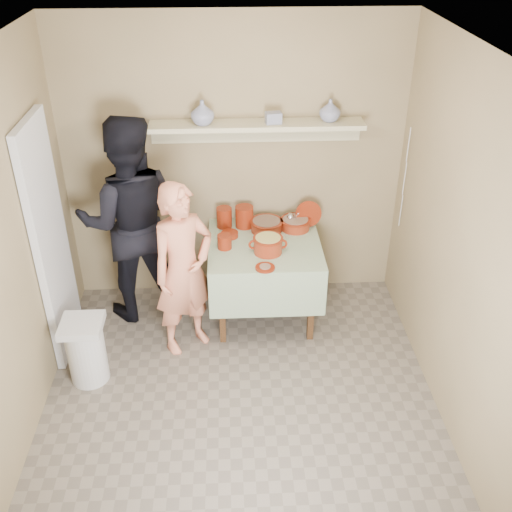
{
  "coord_description": "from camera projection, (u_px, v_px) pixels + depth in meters",
  "views": [
    {
      "loc": [
        -0.04,
        -3.21,
        3.36
      ],
      "look_at": [
        0.15,
        0.75,
        0.95
      ],
      "focal_mm": 42.0,
      "sensor_mm": 36.0,
      "label": 1
    }
  ],
  "objects": [
    {
      "name": "plate_stack_a",
      "position": [
        224.0,
        217.0,
        5.39
      ],
      "size": [
        0.14,
        0.14,
        0.19
      ],
      "primitive_type": "cylinder",
      "color": "#66190A",
      "rests_on": "serving_table"
    },
    {
      "name": "front_plate",
      "position": [
        265.0,
        267.0,
        4.82
      ],
      "size": [
        0.16,
        0.16,
        0.03
      ],
      "color": "#66190A",
      "rests_on": "serving_table"
    },
    {
      "name": "vase_right",
      "position": [
        330.0,
        110.0,
        4.97
      ],
      "size": [
        0.22,
        0.22,
        0.18
      ],
      "primitive_type": "imported",
      "rotation": [
        0.0,
        0.0,
        -0.34
      ],
      "color": "navy",
      "rests_on": "wall_shelf"
    },
    {
      "name": "room_shell",
      "position": [
        237.0,
        228.0,
        3.64
      ],
      "size": [
        3.04,
        3.54,
        2.62
      ],
      "color": "#8E7C57",
      "rests_on": "ground"
    },
    {
      "name": "cazuela_rice",
      "position": [
        268.0,
        244.0,
        5.01
      ],
      "size": [
        0.33,
        0.25,
        0.14
      ],
      "color": "maroon",
      "rests_on": "serving_table"
    },
    {
      "name": "ceramic_box",
      "position": [
        273.0,
        118.0,
        4.94
      ],
      "size": [
        0.14,
        0.11,
        0.09
      ],
      "primitive_type": "cube",
      "rotation": [
        0.0,
        0.0,
        0.15
      ],
      "color": "navy",
      "rests_on": "wall_shelf"
    },
    {
      "name": "wall_shelf",
      "position": [
        257.0,
        127.0,
        5.03
      ],
      "size": [
        1.8,
        0.25,
        0.21
      ],
      "color": "#BEB68D",
      "rests_on": "room_shell"
    },
    {
      "name": "trash_bin",
      "position": [
        86.0,
        350.0,
        4.7
      ],
      "size": [
        0.32,
        0.32,
        0.56
      ],
      "color": "silver",
      "rests_on": "ground"
    },
    {
      "name": "person_helper",
      "position": [
        130.0,
        221.0,
        5.16
      ],
      "size": [
        0.99,
        0.82,
        1.87
      ],
      "primitive_type": "imported",
      "rotation": [
        0.0,
        0.0,
        -3.02
      ],
      "color": "black",
      "rests_on": "ground"
    },
    {
      "name": "propped_lid",
      "position": [
        308.0,
        214.0,
        5.39
      ],
      "size": [
        0.24,
        0.1,
        0.24
      ],
      "primitive_type": "cylinder",
      "rotation": [
        1.32,
        0.0,
        0.08
      ],
      "color": "#66190A",
      "rests_on": "serving_table"
    },
    {
      "name": "bowl_stack",
      "position": [
        225.0,
        242.0,
        5.08
      ],
      "size": [
        0.12,
        0.12,
        0.12
      ],
      "primitive_type": "cylinder",
      "color": "#66190A",
      "rests_on": "serving_table"
    },
    {
      "name": "empty_bowl",
      "position": [
        230.0,
        234.0,
        5.27
      ],
      "size": [
        0.15,
        0.15,
        0.04
      ],
      "primitive_type": "cylinder",
      "color": "#66190A",
      "rests_on": "serving_table"
    },
    {
      "name": "cazuela_meat_b",
      "position": [
        295.0,
        223.0,
        5.37
      ],
      "size": [
        0.28,
        0.28,
        0.1
      ],
      "color": "maroon",
      "rests_on": "serving_table"
    },
    {
      "name": "tile_panel",
      "position": [
        51.0,
        243.0,
        4.71
      ],
      "size": [
        0.06,
        0.7,
        2.0
      ],
      "primitive_type": "cube",
      "color": "silver",
      "rests_on": "ground"
    },
    {
      "name": "electrical_cord",
      "position": [
        405.0,
        179.0,
        5.16
      ],
      "size": [
        0.01,
        0.05,
        0.9
      ],
      "color": "silver",
      "rests_on": "wall_shelf"
    },
    {
      "name": "ladle",
      "position": [
        291.0,
        217.0,
        5.36
      ],
      "size": [
        0.08,
        0.26,
        0.19
      ],
      "color": "silver",
      "rests_on": "cazuela_meat_b"
    },
    {
      "name": "ground",
      "position": [
        241.0,
        417.0,
        4.48
      ],
      "size": [
        3.5,
        3.5,
        0.0
      ],
      "primitive_type": "plane",
      "color": "#6C6155",
      "rests_on": "ground"
    },
    {
      "name": "person_cook",
      "position": [
        184.0,
        270.0,
        4.82
      ],
      "size": [
        0.66,
        0.61,
        1.51
      ],
      "primitive_type": "imported",
      "rotation": [
        0.0,
        0.0,
        0.61
      ],
      "color": "#DF8160",
      "rests_on": "ground"
    },
    {
      "name": "plate_stack_b",
      "position": [
        244.0,
        217.0,
        5.39
      ],
      "size": [
        0.16,
        0.16,
        0.2
      ],
      "primitive_type": "cylinder",
      "color": "#66190A",
      "rests_on": "serving_table"
    },
    {
      "name": "vase_left",
      "position": [
        202.0,
        112.0,
        4.89
      ],
      "size": [
        0.23,
        0.23,
        0.2
      ],
      "primitive_type": "imported",
      "rotation": [
        0.0,
        0.0,
        0.21
      ],
      "color": "navy",
      "rests_on": "wall_shelf"
    },
    {
      "name": "cazuela_meat_a",
      "position": [
        266.0,
        225.0,
        5.35
      ],
      "size": [
        0.3,
        0.3,
        0.1
      ],
      "color": "maroon",
      "rests_on": "serving_table"
    },
    {
      "name": "serving_table",
      "position": [
        264.0,
        254.0,
        5.25
      ],
      "size": [
        0.97,
        0.97,
        0.76
      ],
      "color": "#4C2D16",
      "rests_on": "ground"
    }
  ]
}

